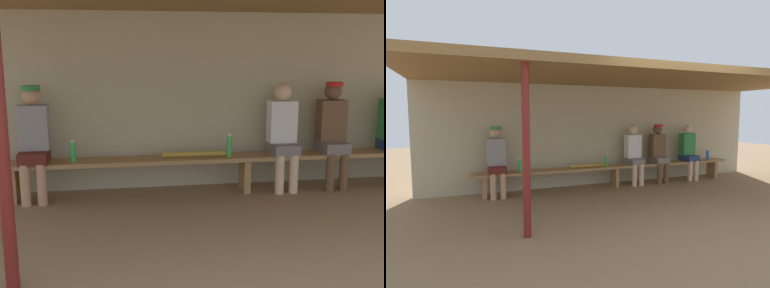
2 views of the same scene
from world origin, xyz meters
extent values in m
plane|color=#8C6D4C|center=(0.00, 0.00, 0.00)|extent=(24.00, 24.00, 0.00)
cube|color=#B7AD8C|center=(0.00, 2.00, 1.10)|extent=(8.00, 0.20, 2.20)
cylinder|color=maroon|center=(-2.34, -0.55, 1.10)|extent=(0.10, 0.10, 2.20)
cube|color=#9E7547|center=(0.00, 1.55, 0.43)|extent=(6.00, 0.36, 0.05)
cube|color=#9E7547|center=(-2.75, 1.55, 0.21)|extent=(0.08, 0.29, 0.41)
cube|color=#9E7547|center=(0.00, 1.55, 0.21)|extent=(0.08, 0.29, 0.41)
cube|color=#591E19|center=(-2.51, 1.53, 0.53)|extent=(0.32, 0.40, 0.14)
cylinder|color=tan|center=(-2.60, 1.37, 0.24)|extent=(0.11, 0.11, 0.48)
cylinder|color=tan|center=(-2.42, 1.37, 0.24)|extent=(0.11, 0.11, 0.48)
cube|color=gray|center=(-2.51, 1.61, 0.86)|extent=(0.34, 0.20, 0.52)
sphere|color=tan|center=(-2.51, 1.61, 1.23)|extent=(0.21, 0.21, 0.21)
cylinder|color=#2D8442|center=(-2.51, 1.57, 1.32)|extent=(0.21, 0.21, 0.05)
cube|color=slate|center=(0.48, 1.53, 0.53)|extent=(0.32, 0.40, 0.14)
cylinder|color=beige|center=(0.39, 1.37, 0.24)|extent=(0.11, 0.11, 0.48)
cylinder|color=beige|center=(0.57, 1.37, 0.24)|extent=(0.11, 0.11, 0.48)
cube|color=white|center=(0.48, 1.61, 0.86)|extent=(0.34, 0.20, 0.52)
sphere|color=beige|center=(0.48, 1.61, 1.23)|extent=(0.21, 0.21, 0.21)
cube|color=slate|center=(1.14, 1.53, 0.53)|extent=(0.32, 0.40, 0.14)
cylinder|color=brown|center=(1.05, 1.37, 0.24)|extent=(0.11, 0.11, 0.48)
cylinder|color=brown|center=(1.23, 1.37, 0.24)|extent=(0.11, 0.11, 0.48)
cube|color=brown|center=(1.14, 1.61, 0.86)|extent=(0.34, 0.20, 0.52)
sphere|color=brown|center=(1.14, 1.61, 1.23)|extent=(0.21, 0.21, 0.21)
cylinder|color=red|center=(1.14, 1.57, 1.32)|extent=(0.21, 0.21, 0.05)
cylinder|color=green|center=(-0.22, 1.50, 0.59)|extent=(0.06, 0.06, 0.25)
cylinder|color=white|center=(-0.22, 1.50, 0.73)|extent=(0.04, 0.04, 0.02)
cylinder|color=green|center=(-2.07, 1.53, 0.57)|extent=(0.07, 0.07, 0.23)
cylinder|color=white|center=(-2.07, 1.53, 0.70)|extent=(0.05, 0.05, 0.02)
cylinder|color=#B28C33|center=(-0.64, 1.55, 0.49)|extent=(0.79, 0.09, 0.07)
camera|label=1|loc=(-1.53, -3.89, 1.72)|focal=43.43mm
camera|label=2|loc=(-3.05, -4.26, 1.55)|focal=28.11mm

